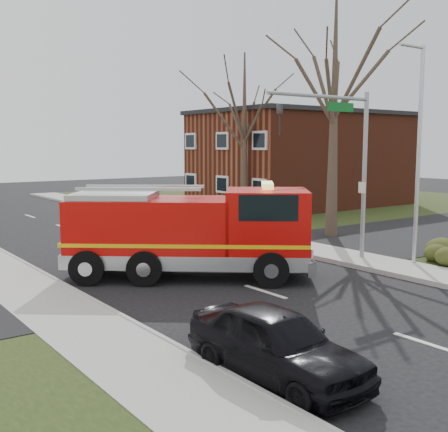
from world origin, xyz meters
TOP-DOWN VIEW (x-y plane):
  - ground at (0.00, 0.00)m, footprint 120.00×120.00m
  - sidewalk_right at (6.20, 0.00)m, footprint 2.40×80.00m
  - sidewalk_left at (-6.20, 0.00)m, footprint 2.40×80.00m
  - brick_building at (19.00, 18.00)m, footprint 15.40×10.40m
  - health_center_sign at (10.50, 12.50)m, footprint 0.12×2.00m
  - bare_tree_near at (9.50, 6.00)m, footprint 6.00×6.00m
  - bare_tree_far at (11.00, 15.00)m, footprint 5.25×5.25m
  - traffic_signal_mast at (5.21, 1.50)m, footprint 5.29×0.18m
  - streetlight_pole at (7.14, -0.50)m, footprint 1.48×0.16m
  - fire_engine at (-0.73, 3.17)m, footprint 8.38×7.55m
  - parked_car_maroon at (-4.20, -5.25)m, footprint 1.89×4.35m

SIDE VIEW (x-z plane):
  - ground at x=0.00m, z-range 0.00..0.00m
  - sidewalk_right at x=6.20m, z-range 0.00..0.15m
  - sidewalk_left at x=-6.20m, z-range 0.00..0.15m
  - parked_car_maroon at x=-4.20m, z-range 0.00..1.46m
  - health_center_sign at x=10.50m, z-range 0.18..1.58m
  - fire_engine at x=-0.73m, z-range -0.16..3.25m
  - brick_building at x=19.00m, z-range 0.03..7.28m
  - streetlight_pole at x=7.14m, z-range 0.35..8.75m
  - traffic_signal_mast at x=5.21m, z-range 1.31..8.11m
  - bare_tree_far at x=11.00m, z-range 1.24..11.74m
  - bare_tree_near at x=9.50m, z-range 1.41..13.41m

